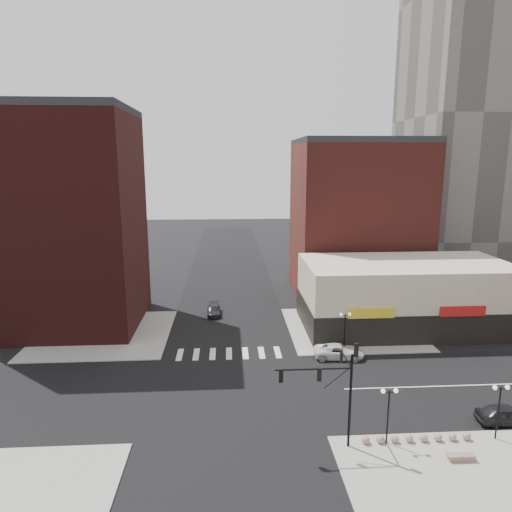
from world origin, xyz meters
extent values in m
plane|color=black|center=(0.00, 0.00, 0.00)|extent=(240.00, 240.00, 0.00)
cube|color=black|center=(0.00, 0.00, 0.01)|extent=(200.00, 14.00, 0.02)
cube|color=black|center=(0.00, 0.00, 0.01)|extent=(14.00, 200.00, 0.02)
cube|color=gray|center=(-14.50, 14.50, 0.06)|extent=(15.00, 15.00, 0.12)
cube|color=gray|center=(14.50, 14.50, 0.06)|extent=(15.00, 15.00, 0.12)
cube|color=gray|center=(16.00, -14.00, 0.06)|extent=(18.00, 14.00, 0.12)
cube|color=#3D1413|center=(-19.00, 18.50, 12.50)|extent=(16.00, 15.00, 25.00)
cube|color=#3D1413|center=(-32.00, 34.00, 6.00)|extent=(20.00, 18.00, 12.00)
cube|color=maroon|center=(19.00, 29.50, 11.00)|extent=(18.00, 15.00, 22.00)
cube|color=beige|center=(21.00, 15.00, 4.00)|extent=(24.00, 12.00, 8.00)
cube|color=black|center=(21.00, 15.00, 1.70)|extent=(24.20, 12.20, 3.40)
cylinder|color=black|center=(8.20, -8.20, 3.50)|extent=(0.18, 0.18, 7.00)
cylinder|color=black|center=(5.60, -8.20, 6.00)|extent=(5.20, 0.11, 0.11)
cylinder|color=black|center=(7.20, -8.20, 5.30)|extent=(1.72, 0.06, 1.46)
cylinder|color=black|center=(8.20, -6.70, 6.00)|extent=(0.11, 3.00, 0.11)
cube|color=black|center=(3.40, -8.20, 5.60)|extent=(0.28, 0.18, 0.95)
sphere|color=red|center=(3.40, -8.20, 5.90)|extent=(0.16, 0.16, 0.16)
cube|color=black|center=(6.00, -8.20, 5.60)|extent=(0.28, 0.18, 0.95)
sphere|color=red|center=(6.00, -8.20, 5.90)|extent=(0.16, 0.16, 0.16)
cube|color=black|center=(8.20, -5.40, 5.60)|extent=(0.18, 0.28, 0.95)
sphere|color=red|center=(8.20, -5.40, 5.90)|extent=(0.16, 0.16, 0.16)
cube|color=black|center=(8.45, -8.20, 7.30)|extent=(0.28, 0.18, 0.95)
sphere|color=red|center=(8.45, -8.20, 7.60)|extent=(0.16, 0.16, 0.16)
cylinder|color=black|center=(11.00, -8.00, 2.12)|extent=(0.11, 0.11, 4.00)
cylinder|color=black|center=(11.00, -8.00, 4.02)|extent=(0.90, 0.06, 0.06)
sphere|color=white|center=(10.55, -8.00, 4.12)|extent=(0.32, 0.32, 0.32)
sphere|color=white|center=(11.45, -8.00, 4.12)|extent=(0.32, 0.32, 0.32)
cylinder|color=black|center=(19.00, -8.00, 2.12)|extent=(0.11, 0.11, 4.00)
cylinder|color=black|center=(19.00, -8.00, 4.02)|extent=(0.90, 0.06, 0.06)
sphere|color=white|center=(18.55, -8.00, 4.12)|extent=(0.32, 0.32, 0.32)
sphere|color=white|center=(19.45, -8.00, 4.12)|extent=(0.32, 0.32, 0.32)
cylinder|color=black|center=(12.00, 8.00, 2.12)|extent=(0.11, 0.11, 4.00)
cylinder|color=black|center=(12.00, 8.00, 4.02)|extent=(0.90, 0.06, 0.06)
sphere|color=white|center=(11.55, 8.00, 4.12)|extent=(0.32, 0.32, 0.32)
sphere|color=white|center=(12.45, 8.00, 4.12)|extent=(0.32, 0.32, 0.32)
sphere|color=#916E64|center=(9.50, -8.00, 0.40)|extent=(0.57, 0.57, 0.57)
sphere|color=#916E64|center=(10.55, -8.00, 0.40)|extent=(0.57, 0.57, 0.57)
sphere|color=#916E64|center=(11.60, -8.00, 0.40)|extent=(0.57, 0.57, 0.57)
sphere|color=#916E64|center=(12.65, -8.00, 0.40)|extent=(0.57, 0.57, 0.57)
sphere|color=#916E64|center=(13.70, -8.00, 0.40)|extent=(0.57, 0.57, 0.57)
sphere|color=#916E64|center=(14.75, -8.00, 0.40)|extent=(0.57, 0.57, 0.57)
sphere|color=#916E64|center=(15.80, -8.00, 0.40)|extent=(0.57, 0.57, 0.57)
sphere|color=#916E64|center=(16.85, -8.00, 0.40)|extent=(0.57, 0.57, 0.57)
imported|color=silver|center=(11.08, 6.50, 0.70)|extent=(5.24, 2.77, 1.41)
imported|color=black|center=(20.99, -6.00, 0.75)|extent=(4.47, 1.89, 1.51)
imported|color=black|center=(-2.02, 20.56, 0.62)|extent=(1.86, 4.30, 1.23)
cube|color=#8E6962|center=(15.30, -10.18, 0.27)|extent=(1.64, 0.48, 0.31)
cube|color=#8E6962|center=(15.30, -10.18, 0.49)|extent=(1.84, 0.58, 0.12)
camera|label=1|loc=(0.00, -36.30, 19.74)|focal=32.00mm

